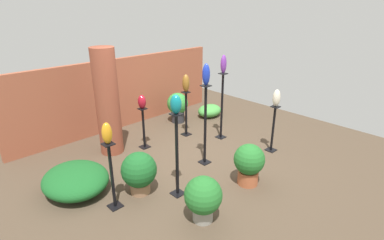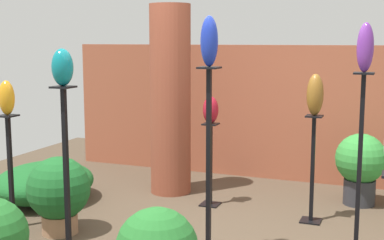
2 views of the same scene
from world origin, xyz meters
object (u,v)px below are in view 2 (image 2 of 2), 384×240
object	(u,v)px
pedestal_cobalt	(209,172)
art_vase_teal	(62,67)
brick_pillar	(170,100)
art_vase_bronze	(315,95)
pedestal_bronze	(312,174)
pedestal_teal	(67,181)
potted_plant_front_right	(59,191)
pedestal_violet	(359,172)
pedestal_ruby	(210,169)
art_vase_violet	(365,47)
art_vase_amber	(7,98)
pedestal_amber	(11,177)
art_vase_ruby	(211,110)
art_vase_cobalt	(209,41)
potted_plant_back_center	(361,164)

from	to	relation	value
pedestal_cobalt	art_vase_teal	bearing A→B (deg)	-158.86
brick_pillar	art_vase_bronze	world-z (taller)	brick_pillar
brick_pillar	pedestal_bronze	world-z (taller)	brick_pillar
pedestal_teal	art_vase_bronze	xyz separation A→B (m)	(1.72, 1.65, 0.61)
pedestal_teal	potted_plant_front_right	world-z (taller)	pedestal_teal
pedestal_violet	potted_plant_front_right	size ratio (longest dim) A/B	2.11
pedestal_ruby	potted_plant_front_right	bearing A→B (deg)	-127.80
art_vase_bronze	art_vase_violet	xyz separation A→B (m)	(0.48, -0.68, 0.46)
pedestal_bronze	brick_pillar	bearing A→B (deg)	165.11
pedestal_violet	art_vase_amber	distance (m)	3.22
pedestal_cobalt	art_vase_teal	xyz separation A→B (m)	(-1.07, -0.42, 0.84)
pedestal_amber	art_vase_violet	distance (m)	3.41
pedestal_violet	art_vase_amber	size ratio (longest dim) A/B	4.75
pedestal_ruby	art_vase_ruby	bearing A→B (deg)	90.00
art_vase_violet	art_vase_teal	bearing A→B (deg)	-156.11
brick_pillar	art_vase_amber	size ratio (longest dim) A/B	6.80
brick_pillar	art_vase_violet	distance (m)	2.56
art_vase_bronze	brick_pillar	bearing A→B (deg)	165.11
pedestal_teal	art_vase_cobalt	distance (m)	1.61
pedestal_amber	art_vase_violet	size ratio (longest dim) A/B	2.76
pedestal_ruby	art_vase_ruby	xyz separation A→B (m)	(0.00, 0.00, 0.64)
pedestal_bronze	art_vase_violet	world-z (taller)	art_vase_violet
art_vase_ruby	pedestal_teal	bearing A→B (deg)	-108.61
pedestal_violet	potted_plant_back_center	world-z (taller)	pedestal_violet
pedestal_cobalt	art_vase_bronze	bearing A→B (deg)	62.52
potted_plant_back_center	pedestal_teal	bearing A→B (deg)	-131.22
pedestal_teal	art_vase_ruby	bearing A→B (deg)	71.39
art_vase_teal	potted_plant_back_center	world-z (taller)	art_vase_teal
art_vase_bronze	art_vase_ruby	bearing A→B (deg)	172.81
pedestal_ruby	pedestal_cobalt	size ratio (longest dim) A/B	0.57
art_vase_amber	potted_plant_front_right	distance (m)	1.00
pedestal_cobalt	art_vase_teal	distance (m)	1.43
pedestal_teal	art_vase_ruby	xyz separation A→B (m)	(0.60, 1.79, 0.39)
pedestal_amber	art_vase_amber	bearing A→B (deg)	7.13
pedestal_violet	art_vase_ruby	xyz separation A→B (m)	(-1.60, 0.82, 0.34)
pedestal_bronze	pedestal_cobalt	distance (m)	1.42
pedestal_violet	art_vase_bronze	size ratio (longest dim) A/B	3.81
pedestal_violet	pedestal_cobalt	bearing A→B (deg)	-153.59
pedestal_violet	art_vase_ruby	size ratio (longest dim) A/B	5.26
art_vase_ruby	brick_pillar	bearing A→B (deg)	152.48
art_vase_teal	pedestal_ruby	bearing A→B (deg)	71.39
art_vase_ruby	potted_plant_back_center	world-z (taller)	art_vase_ruby
art_vase_ruby	art_vase_violet	size ratio (longest dim) A/B	0.73
art_vase_amber	potted_plant_back_center	size ratio (longest dim) A/B	0.41
pedestal_ruby	potted_plant_back_center	xyz separation A→B (m)	(1.51, 0.63, 0.04)
potted_plant_front_right	brick_pillar	bearing A→B (deg)	75.76
art_vase_cobalt	pedestal_ruby	bearing A→B (deg)	108.87
art_vase_violet	potted_plant_front_right	distance (m)	2.98
pedestal_teal	pedestal_amber	xyz separation A→B (m)	(-0.93, 0.43, -0.16)
pedestal_teal	art_vase_cobalt	world-z (taller)	art_vase_cobalt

